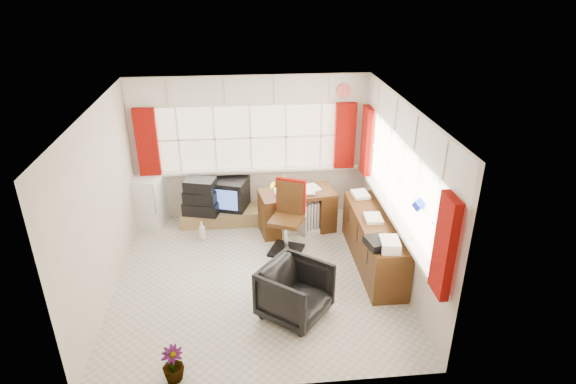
# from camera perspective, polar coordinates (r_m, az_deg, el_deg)

# --- Properties ---
(ground) EXTENTS (4.00, 4.00, 0.00)m
(ground) POSITION_cam_1_polar(r_m,az_deg,el_deg) (7.07, -3.59, -10.07)
(ground) COLOR beige
(ground) RESTS_ON ground
(room_walls) EXTENTS (4.00, 4.00, 4.00)m
(room_walls) POSITION_cam_1_polar(r_m,az_deg,el_deg) (6.32, -3.95, 1.08)
(room_walls) COLOR beige
(room_walls) RESTS_ON ground
(window_back) EXTENTS (3.70, 0.12, 3.60)m
(window_back) POSITION_cam_1_polar(r_m,az_deg,el_deg) (8.33, -4.32, 3.07)
(window_back) COLOR beige
(window_back) RESTS_ON room_walls
(window_right) EXTENTS (0.12, 3.70, 3.60)m
(window_right) POSITION_cam_1_polar(r_m,az_deg,el_deg) (6.89, 12.58, -2.50)
(window_right) COLOR beige
(window_right) RESTS_ON room_walls
(curtains) EXTENTS (3.83, 3.83, 1.15)m
(curtains) POSITION_cam_1_polar(r_m,az_deg,el_deg) (7.27, 3.11, 4.03)
(curtains) COLOR #981208
(curtains) RESTS_ON room_walls
(overhead_cabinets) EXTENTS (3.98, 3.98, 0.48)m
(overhead_cabinets) POSITION_cam_1_polar(r_m,az_deg,el_deg) (7.08, 3.64, 10.21)
(overhead_cabinets) COLOR white
(overhead_cabinets) RESTS_ON room_walls
(desk) EXTENTS (1.32, 0.81, 0.75)m
(desk) POSITION_cam_1_polar(r_m,az_deg,el_deg) (8.05, 1.10, -2.01)
(desk) COLOR #492D11
(desk) RESTS_ON ground
(desk_lamp) EXTENTS (0.16, 0.15, 0.39)m
(desk_lamp) POSITION_cam_1_polar(r_m,az_deg,el_deg) (7.62, -0.54, 1.27)
(desk_lamp) COLOR yellow
(desk_lamp) RESTS_ON desk
(task_chair) EXTENTS (0.64, 0.65, 1.15)m
(task_chair) POSITION_cam_1_polar(r_m,az_deg,el_deg) (7.43, 0.08, -2.58)
(task_chair) COLOR black
(task_chair) RESTS_ON ground
(office_chair) EXTENTS (1.09, 1.08, 0.71)m
(office_chair) POSITION_cam_1_polar(r_m,az_deg,el_deg) (6.19, 0.85, -11.75)
(office_chair) COLOR black
(office_chair) RESTS_ON ground
(radiator) EXTENTS (0.40, 0.28, 0.56)m
(radiator) POSITION_cam_1_polar(r_m,az_deg,el_deg) (8.03, 3.03, -3.46)
(radiator) COLOR white
(radiator) RESTS_ON ground
(credenza) EXTENTS (0.50, 2.00, 0.85)m
(credenza) POSITION_cam_1_polar(r_m,az_deg,el_deg) (7.27, 10.08, -5.75)
(credenza) COLOR #492D11
(credenza) RESTS_ON ground
(file_tray) EXTENTS (0.32, 0.37, 0.11)m
(file_tray) POSITION_cam_1_polar(r_m,az_deg,el_deg) (6.42, 10.46, -5.96)
(file_tray) COLOR black
(file_tray) RESTS_ON credenza
(tv_bench) EXTENTS (1.40, 0.50, 0.25)m
(tv_bench) POSITION_cam_1_polar(r_m,az_deg,el_deg) (8.48, -7.82, -2.80)
(tv_bench) COLOR #A78A53
(tv_bench) RESTS_ON ground
(crt_tv) EXTENTS (0.71, 0.68, 0.52)m
(crt_tv) POSITION_cam_1_polar(r_m,az_deg,el_deg) (8.38, -6.88, -0.17)
(crt_tv) COLOR black
(crt_tv) RESTS_ON tv_bench
(hifi_stack) EXTENTS (0.67, 0.52, 0.62)m
(hifi_stack) POSITION_cam_1_polar(r_m,az_deg,el_deg) (8.24, -10.26, -0.64)
(hifi_stack) COLOR black
(hifi_stack) RESTS_ON tv_bench
(mini_fridge) EXTENTS (0.61, 0.62, 0.88)m
(mini_fridge) POSITION_cam_1_polar(r_m,az_deg,el_deg) (8.57, -16.30, -0.99)
(mini_fridge) COLOR white
(mini_fridge) RESTS_ON ground
(spray_bottle_a) EXTENTS (0.14, 0.15, 0.31)m
(spray_bottle_a) POSITION_cam_1_polar(r_m,az_deg,el_deg) (8.01, -10.15, -4.52)
(spray_bottle_a) COLOR white
(spray_bottle_a) RESTS_ON ground
(spray_bottle_b) EXTENTS (0.12, 0.12, 0.20)m
(spray_bottle_b) POSITION_cam_1_polar(r_m,az_deg,el_deg) (8.33, -2.12, -3.34)
(spray_bottle_b) COLOR #95DFD3
(spray_bottle_b) RESTS_ON ground
(flower_vase) EXTENTS (0.26, 0.26, 0.43)m
(flower_vase) POSITION_cam_1_polar(r_m,az_deg,el_deg) (5.61, -13.50, -19.26)
(flower_vase) COLOR black
(flower_vase) RESTS_ON ground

